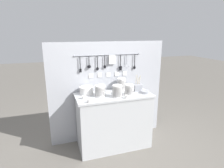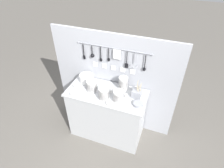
{
  "view_description": "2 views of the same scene",
  "coord_description": "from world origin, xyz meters",
  "px_view_note": "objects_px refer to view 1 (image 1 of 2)",
  "views": [
    {
      "loc": [
        -0.88,
        -2.62,
        1.83
      ],
      "look_at": [
        -0.03,
        0.0,
        1.06
      ],
      "focal_mm": 30.0,
      "sensor_mm": 36.0,
      "label": 1
    },
    {
      "loc": [
        0.8,
        -1.93,
        2.67
      ],
      "look_at": [
        0.07,
        0.03,
        1.05
      ],
      "focal_mm": 30.0,
      "sensor_mm": 36.0,
      "label": 2
    }
  ],
  "objects_px": {
    "cutlery_caddy": "(137,87)",
    "cup_centre": "(116,92)",
    "bowl_stack_back_corner": "(100,91)",
    "steel_mixing_bowl": "(145,92)",
    "bowl_stack_tall_left": "(117,91)",
    "cup_back_right": "(126,97)",
    "cup_back_left": "(89,101)",
    "bowl_stack_short_front": "(129,90)",
    "bowl_stack_wide_centre": "(122,84)",
    "cup_mid_row": "(131,91)",
    "plate_stack": "(87,90)",
    "cup_by_caddy": "(98,92)",
    "cup_beside_plates": "(84,97)",
    "cup_front_left": "(131,87)"
  },
  "relations": [
    {
      "from": "bowl_stack_short_front",
      "to": "cup_beside_plates",
      "type": "relative_size",
      "value": 3.38
    },
    {
      "from": "bowl_stack_tall_left",
      "to": "cup_beside_plates",
      "type": "height_order",
      "value": "bowl_stack_tall_left"
    },
    {
      "from": "bowl_stack_tall_left",
      "to": "cup_back_right",
      "type": "xyz_separation_m",
      "value": [
        0.11,
        -0.1,
        -0.07
      ]
    },
    {
      "from": "steel_mixing_bowl",
      "to": "cup_front_left",
      "type": "relative_size",
      "value": 2.75
    },
    {
      "from": "bowl_stack_wide_centre",
      "to": "steel_mixing_bowl",
      "type": "relative_size",
      "value": 1.45
    },
    {
      "from": "cup_by_caddy",
      "to": "bowl_stack_back_corner",
      "type": "bearing_deg",
      "value": -85.11
    },
    {
      "from": "cup_back_right",
      "to": "cup_back_left",
      "type": "xyz_separation_m",
      "value": [
        -0.55,
        0.0,
        0.0
      ]
    },
    {
      "from": "plate_stack",
      "to": "cup_by_caddy",
      "type": "bearing_deg",
      "value": -13.93
    },
    {
      "from": "bowl_stack_short_front",
      "to": "bowl_stack_tall_left",
      "type": "relative_size",
      "value": 0.93
    },
    {
      "from": "bowl_stack_short_front",
      "to": "plate_stack",
      "type": "distance_m",
      "value": 0.67
    },
    {
      "from": "bowl_stack_back_corner",
      "to": "cup_front_left",
      "type": "height_order",
      "value": "bowl_stack_back_corner"
    },
    {
      "from": "cup_beside_plates",
      "to": "cup_back_left",
      "type": "xyz_separation_m",
      "value": [
        0.04,
        -0.17,
        0.0
      ]
    },
    {
      "from": "bowl_stack_tall_left",
      "to": "plate_stack",
      "type": "xyz_separation_m",
      "value": [
        -0.41,
        0.28,
        -0.03
      ]
    },
    {
      "from": "steel_mixing_bowl",
      "to": "cup_centre",
      "type": "bearing_deg",
      "value": 164.28
    },
    {
      "from": "bowl_stack_back_corner",
      "to": "cutlery_caddy",
      "type": "relative_size",
      "value": 0.63
    },
    {
      "from": "cutlery_caddy",
      "to": "cup_centre",
      "type": "xyz_separation_m",
      "value": [
        -0.38,
        -0.04,
        -0.03
      ]
    },
    {
      "from": "cup_centre",
      "to": "cup_front_left",
      "type": "distance_m",
      "value": 0.37
    },
    {
      "from": "bowl_stack_wide_centre",
      "to": "steel_mixing_bowl",
      "type": "bearing_deg",
      "value": -41.66
    },
    {
      "from": "steel_mixing_bowl",
      "to": "bowl_stack_tall_left",
      "type": "bearing_deg",
      "value": -175.39
    },
    {
      "from": "cup_back_right",
      "to": "bowl_stack_wide_centre",
      "type": "bearing_deg",
      "value": 78.99
    },
    {
      "from": "cutlery_caddy",
      "to": "cup_front_left",
      "type": "height_order",
      "value": "cutlery_caddy"
    },
    {
      "from": "steel_mixing_bowl",
      "to": "cup_by_caddy",
      "type": "relative_size",
      "value": 2.75
    },
    {
      "from": "cup_beside_plates",
      "to": "bowl_stack_back_corner",
      "type": "bearing_deg",
      "value": 9.17
    },
    {
      "from": "cup_by_caddy",
      "to": "bowl_stack_short_front",
      "type": "bearing_deg",
      "value": -25.31
    },
    {
      "from": "cup_back_right",
      "to": "cup_mid_row",
      "type": "height_order",
      "value": "same"
    },
    {
      "from": "bowl_stack_wide_centre",
      "to": "bowl_stack_back_corner",
      "type": "xyz_separation_m",
      "value": [
        -0.42,
        -0.19,
        -0.01
      ]
    },
    {
      "from": "cup_mid_row",
      "to": "cup_back_left",
      "type": "xyz_separation_m",
      "value": [
        -0.73,
        -0.24,
        0.0
      ]
    },
    {
      "from": "bowl_stack_tall_left",
      "to": "cup_front_left",
      "type": "height_order",
      "value": "bowl_stack_tall_left"
    },
    {
      "from": "bowl_stack_wide_centre",
      "to": "cup_back_left",
      "type": "xyz_separation_m",
      "value": [
        -0.63,
        -0.41,
        -0.08
      ]
    },
    {
      "from": "cup_back_right",
      "to": "cup_back_left",
      "type": "height_order",
      "value": "same"
    },
    {
      "from": "cup_back_right",
      "to": "cup_beside_plates",
      "type": "bearing_deg",
      "value": 163.8
    },
    {
      "from": "cup_front_left",
      "to": "cup_by_caddy",
      "type": "distance_m",
      "value": 0.62
    },
    {
      "from": "bowl_stack_short_front",
      "to": "steel_mixing_bowl",
      "type": "bearing_deg",
      "value": 2.41
    },
    {
      "from": "bowl_stack_back_corner",
      "to": "cup_back_left",
      "type": "distance_m",
      "value": 0.31
    },
    {
      "from": "cup_mid_row",
      "to": "cup_back_left",
      "type": "distance_m",
      "value": 0.77
    },
    {
      "from": "bowl_stack_back_corner",
      "to": "cutlery_caddy",
      "type": "bearing_deg",
      "value": 7.86
    },
    {
      "from": "cup_mid_row",
      "to": "cup_by_caddy",
      "type": "bearing_deg",
      "value": 168.93
    },
    {
      "from": "bowl_stack_tall_left",
      "to": "cup_centre",
      "type": "distance_m",
      "value": 0.18
    },
    {
      "from": "bowl_stack_wide_centre",
      "to": "cup_front_left",
      "type": "height_order",
      "value": "bowl_stack_wide_centre"
    },
    {
      "from": "bowl_stack_wide_centre",
      "to": "cup_by_caddy",
      "type": "relative_size",
      "value": 3.99
    },
    {
      "from": "cup_by_caddy",
      "to": "cup_mid_row",
      "type": "bearing_deg",
      "value": -11.07
    },
    {
      "from": "bowl_stack_short_front",
      "to": "plate_stack",
      "type": "xyz_separation_m",
      "value": [
        -0.61,
        0.25,
        -0.03
      ]
    },
    {
      "from": "cutlery_caddy",
      "to": "cup_by_caddy",
      "type": "bearing_deg",
      "value": 176.92
    },
    {
      "from": "bowl_stack_tall_left",
      "to": "cutlery_caddy",
      "type": "bearing_deg",
      "value": 25.68
    },
    {
      "from": "bowl_stack_tall_left",
      "to": "cup_by_caddy",
      "type": "height_order",
      "value": "bowl_stack_tall_left"
    },
    {
      "from": "cup_beside_plates",
      "to": "bowl_stack_short_front",
      "type": "bearing_deg",
      "value": -3.56
    },
    {
      "from": "cup_centre",
      "to": "cup_mid_row",
      "type": "relative_size",
      "value": 1.0
    },
    {
      "from": "bowl_stack_short_front",
      "to": "bowl_stack_back_corner",
      "type": "relative_size",
      "value": 0.99
    },
    {
      "from": "bowl_stack_back_corner",
      "to": "steel_mixing_bowl",
      "type": "bearing_deg",
      "value": -5.86
    },
    {
      "from": "bowl_stack_short_front",
      "to": "cup_beside_plates",
      "type": "distance_m",
      "value": 0.7
    }
  ]
}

